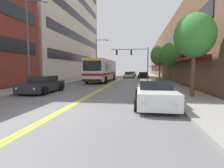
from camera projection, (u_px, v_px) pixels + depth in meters
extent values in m
plane|color=slate|center=(125.00, 76.00, 44.28)|extent=(240.00, 240.00, 0.00)
cube|color=gray|center=(98.00, 76.00, 45.34)|extent=(3.00, 106.00, 0.12)
cube|color=gray|center=(153.00, 76.00, 43.21)|extent=(3.00, 106.00, 0.12)
cube|color=yellow|center=(124.00, 76.00, 44.30)|extent=(0.14, 106.00, 0.01)
cube|color=yellow|center=(125.00, 76.00, 44.27)|extent=(0.14, 106.00, 0.01)
cube|color=beige|center=(53.00, 10.00, 37.16)|extent=(12.00, 29.99, 28.77)
cube|color=black|center=(81.00, 58.00, 37.15)|extent=(0.08, 27.59, 1.40)
cube|color=black|center=(81.00, 39.00, 36.79)|extent=(0.08, 27.59, 1.40)
cube|color=black|center=(80.00, 19.00, 36.43)|extent=(0.08, 27.59, 1.40)
cube|color=brown|center=(178.00, 55.00, 41.89)|extent=(8.00, 68.00, 10.24)
cube|color=maroon|center=(158.00, 65.00, 42.78)|extent=(1.10, 61.20, 0.24)
cube|color=black|center=(161.00, 50.00, 42.40)|extent=(0.08, 61.20, 1.40)
cube|color=silver|center=(103.00, 70.00, 26.98)|extent=(2.53, 12.22, 2.91)
cube|color=#B21919|center=(103.00, 73.00, 27.03)|extent=(2.55, 12.24, 0.32)
cube|color=black|center=(103.00, 67.00, 27.54)|extent=(2.56, 9.53, 1.05)
cube|color=black|center=(92.00, 66.00, 20.90)|extent=(2.27, 0.04, 1.28)
cube|color=yellow|center=(92.00, 59.00, 20.82)|extent=(1.82, 0.06, 0.28)
cube|color=black|center=(92.00, 81.00, 21.04)|extent=(2.48, 0.08, 0.32)
cylinder|color=black|center=(87.00, 80.00, 23.20)|extent=(0.30, 1.00, 1.00)
cylinder|color=black|center=(106.00, 80.00, 22.81)|extent=(0.30, 1.00, 1.00)
cylinder|color=black|center=(99.00, 77.00, 30.60)|extent=(0.30, 1.00, 1.00)
cylinder|color=black|center=(114.00, 77.00, 30.20)|extent=(0.30, 1.00, 1.00)
cube|color=#232328|center=(42.00, 86.00, 14.30)|extent=(1.94, 4.35, 0.69)
cube|color=black|center=(43.00, 79.00, 14.42)|extent=(1.67, 1.91, 0.49)
cylinder|color=black|center=(20.00, 90.00, 13.14)|extent=(0.22, 0.66, 0.66)
cylinder|color=black|center=(45.00, 91.00, 12.84)|extent=(0.22, 0.66, 0.66)
cylinder|color=black|center=(40.00, 87.00, 15.80)|extent=(0.22, 0.66, 0.66)
cylinder|color=black|center=(61.00, 87.00, 15.49)|extent=(0.22, 0.66, 0.66)
sphere|color=silver|center=(16.00, 89.00, 12.24)|extent=(0.16, 0.16, 0.16)
sphere|color=silver|center=(34.00, 89.00, 12.03)|extent=(0.16, 0.16, 0.16)
cube|color=red|center=(48.00, 83.00, 16.55)|extent=(0.18, 0.04, 0.10)
cube|color=red|center=(62.00, 84.00, 16.34)|extent=(0.18, 0.04, 0.10)
cube|color=#38383D|center=(104.00, 75.00, 39.92)|extent=(1.78, 4.19, 0.56)
cube|color=black|center=(104.00, 73.00, 40.03)|extent=(1.53, 1.84, 0.54)
cylinder|color=black|center=(99.00, 76.00, 38.79)|extent=(0.22, 0.64, 0.64)
cylinder|color=black|center=(107.00, 76.00, 38.51)|extent=(0.22, 0.64, 0.64)
cylinder|color=black|center=(101.00, 76.00, 41.34)|extent=(0.22, 0.64, 0.64)
cylinder|color=black|center=(109.00, 76.00, 41.07)|extent=(0.22, 0.64, 0.64)
sphere|color=silver|center=(99.00, 75.00, 37.93)|extent=(0.16, 0.16, 0.16)
sphere|color=silver|center=(105.00, 75.00, 37.74)|extent=(0.16, 0.16, 0.16)
cube|color=red|center=(103.00, 75.00, 42.08)|extent=(0.18, 0.04, 0.10)
cube|color=red|center=(108.00, 75.00, 41.89)|extent=(0.18, 0.04, 0.10)
cube|color=white|center=(155.00, 95.00, 9.22)|extent=(1.83, 4.60, 0.75)
cube|color=black|center=(155.00, 84.00, 9.35)|extent=(1.57, 2.02, 0.44)
cylinder|color=black|center=(137.00, 104.00, 7.98)|extent=(0.22, 0.66, 0.66)
cylinder|color=black|center=(179.00, 106.00, 7.70)|extent=(0.22, 0.66, 0.66)
cylinder|color=black|center=(137.00, 95.00, 10.79)|extent=(0.22, 0.66, 0.66)
cylinder|color=black|center=(169.00, 96.00, 10.51)|extent=(0.22, 0.66, 0.66)
sphere|color=silver|center=(144.00, 103.00, 7.04)|extent=(0.16, 0.16, 0.16)
sphere|color=silver|center=(177.00, 104.00, 6.84)|extent=(0.16, 0.16, 0.16)
cube|color=red|center=(142.00, 89.00, 11.60)|extent=(0.18, 0.04, 0.10)
cube|color=red|center=(162.00, 90.00, 11.40)|extent=(0.18, 0.04, 0.10)
cube|color=black|center=(143.00, 76.00, 36.44)|extent=(1.94, 4.13, 0.56)
cube|color=black|center=(143.00, 73.00, 36.56)|extent=(1.67, 1.82, 0.53)
cylinder|color=black|center=(138.00, 77.00, 35.34)|extent=(0.22, 0.62, 0.62)
cylinder|color=black|center=(148.00, 77.00, 35.04)|extent=(0.22, 0.62, 0.62)
cylinder|color=black|center=(138.00, 76.00, 37.86)|extent=(0.22, 0.62, 0.62)
cylinder|color=black|center=(148.00, 76.00, 37.56)|extent=(0.22, 0.62, 0.62)
sphere|color=silver|center=(140.00, 76.00, 34.49)|extent=(0.16, 0.16, 0.16)
sphere|color=silver|center=(147.00, 76.00, 34.28)|extent=(0.16, 0.16, 0.16)
cube|color=red|center=(140.00, 75.00, 38.59)|extent=(0.18, 0.04, 0.10)
cube|color=red|center=(146.00, 75.00, 38.38)|extent=(0.18, 0.04, 0.10)
cube|color=beige|center=(129.00, 76.00, 37.59)|extent=(1.92, 4.67, 0.57)
cube|color=black|center=(129.00, 73.00, 37.73)|extent=(1.65, 2.06, 0.53)
cylinder|color=black|center=(124.00, 76.00, 36.33)|extent=(0.22, 0.69, 0.69)
cylinder|color=black|center=(133.00, 76.00, 36.03)|extent=(0.22, 0.69, 0.69)
cylinder|color=black|center=(125.00, 76.00, 39.18)|extent=(0.22, 0.69, 0.69)
cylinder|color=black|center=(134.00, 76.00, 38.88)|extent=(0.22, 0.69, 0.69)
sphere|color=silver|center=(125.00, 76.00, 35.37)|extent=(0.16, 0.16, 0.16)
sphere|color=silver|center=(132.00, 76.00, 35.17)|extent=(0.16, 0.16, 0.16)
cube|color=red|center=(127.00, 75.00, 40.01)|extent=(0.18, 0.04, 0.10)
cube|color=red|center=(133.00, 75.00, 39.80)|extent=(0.18, 0.04, 0.10)
cube|color=#B7B7BC|center=(132.00, 74.00, 46.72)|extent=(1.71, 4.33, 0.60)
cube|color=black|center=(132.00, 72.00, 46.84)|extent=(1.47, 1.91, 0.44)
cylinder|color=black|center=(129.00, 75.00, 45.54)|extent=(0.22, 0.63, 0.63)
cylinder|color=black|center=(135.00, 75.00, 45.28)|extent=(0.22, 0.63, 0.63)
cylinder|color=black|center=(129.00, 75.00, 48.19)|extent=(0.22, 0.63, 0.63)
cylinder|color=black|center=(136.00, 75.00, 47.92)|extent=(0.22, 0.63, 0.63)
sphere|color=silver|center=(130.00, 74.00, 44.65)|extent=(0.16, 0.16, 0.16)
sphere|color=silver|center=(134.00, 74.00, 44.47)|extent=(0.16, 0.16, 0.16)
cube|color=red|center=(130.00, 74.00, 48.95)|extent=(0.18, 0.04, 0.10)
cube|color=red|center=(135.00, 74.00, 48.76)|extent=(0.18, 0.04, 0.10)
cylinder|color=#47474C|center=(148.00, 63.00, 33.02)|extent=(0.18, 0.18, 5.99)
cylinder|color=#47474C|center=(129.00, 49.00, 33.32)|extent=(6.99, 0.11, 0.11)
cube|color=black|center=(131.00, 52.00, 33.32)|extent=(0.34, 0.26, 0.92)
sphere|color=red|center=(131.00, 51.00, 33.13)|extent=(0.18, 0.18, 0.18)
sphere|color=yellow|center=(131.00, 52.00, 33.16)|extent=(0.18, 0.18, 0.18)
sphere|color=green|center=(131.00, 54.00, 33.18)|extent=(0.18, 0.18, 0.18)
cylinder|color=black|center=(131.00, 50.00, 33.27)|extent=(0.02, 0.02, 0.14)
cube|color=black|center=(117.00, 53.00, 33.74)|extent=(0.34, 0.26, 0.92)
sphere|color=red|center=(117.00, 51.00, 33.56)|extent=(0.18, 0.18, 0.18)
sphere|color=yellow|center=(117.00, 53.00, 33.58)|extent=(0.18, 0.18, 0.18)
sphere|color=green|center=(117.00, 54.00, 33.61)|extent=(0.18, 0.18, 0.18)
cylinder|color=black|center=(117.00, 50.00, 33.69)|extent=(0.02, 0.02, 0.14)
cylinder|color=#47474C|center=(28.00, 47.00, 14.05)|extent=(0.16, 0.16, 7.41)
cylinder|color=#47474C|center=(35.00, 1.00, 13.62)|extent=(1.55, 0.10, 0.10)
ellipsoid|color=#B2B2B7|center=(45.00, 1.00, 13.51)|extent=(0.56, 0.28, 0.20)
cylinder|color=#47474C|center=(96.00, 59.00, 36.45)|extent=(0.16, 0.16, 8.01)
cylinder|color=#47474C|center=(102.00, 40.00, 35.93)|extent=(2.34, 0.10, 0.10)
ellipsoid|color=#B2B2B7|center=(107.00, 40.00, 35.76)|extent=(0.56, 0.28, 0.20)
cylinder|color=brown|center=(193.00, 75.00, 11.40)|extent=(0.27, 0.27, 2.86)
ellipsoid|color=#387F33|center=(194.00, 36.00, 11.18)|extent=(2.56, 2.56, 2.82)
cylinder|color=brown|center=(170.00, 74.00, 21.29)|extent=(0.22, 0.22, 2.40)
ellipsoid|color=#2D6B28|center=(171.00, 55.00, 21.09)|extent=(2.66, 2.66, 2.93)
cylinder|color=brown|center=(160.00, 71.00, 29.71)|extent=(0.21, 0.21, 2.73)
ellipsoid|color=#42752D|center=(160.00, 55.00, 29.47)|extent=(3.16, 3.16, 3.47)
cylinder|color=yellow|center=(168.00, 87.00, 14.41)|extent=(0.22, 0.22, 0.69)
sphere|color=yellow|center=(168.00, 82.00, 14.37)|extent=(0.20, 0.20, 0.20)
cylinder|color=yellow|center=(166.00, 86.00, 14.43)|extent=(0.08, 0.10, 0.10)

